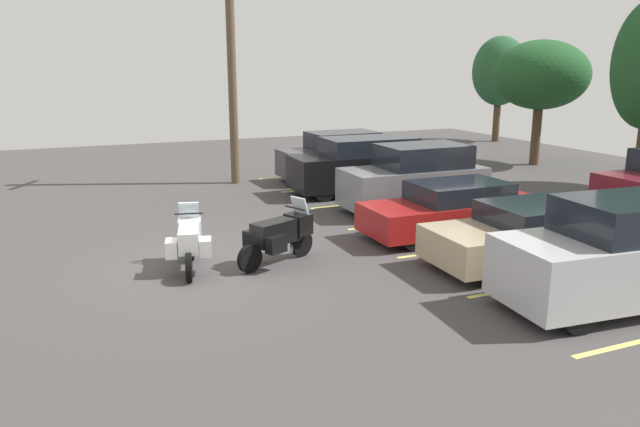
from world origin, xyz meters
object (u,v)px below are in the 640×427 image
at_px(motorcycle_touring, 189,241).
at_px(car_red, 455,209).
at_px(motorcycle_second, 280,234).
at_px(car_grey, 415,179).
at_px(car_charcoal, 338,157).
at_px(car_black, 360,165).
at_px(car_tan, 535,234).
at_px(car_silver, 627,253).
at_px(utility_pole, 231,50).

relative_size(motorcycle_touring, car_red, 0.42).
bearing_deg(motorcycle_second, car_grey, 119.86).
relative_size(car_charcoal, car_black, 0.94).
height_order(car_black, car_tan, car_black).
bearing_deg(car_tan, motorcycle_second, -113.66).
bearing_deg(motorcycle_second, motorcycle_touring, -101.41).
xyz_separation_m(car_silver, utility_pole, (-14.21, -3.45, 3.81)).
relative_size(car_black, utility_pole, 0.49).
bearing_deg(motorcycle_touring, car_tan, 69.50).
bearing_deg(motorcycle_second, car_tan, 66.34).
distance_m(car_charcoal, car_black, 2.51).
bearing_deg(car_black, car_silver, -0.04).
height_order(motorcycle_second, car_black, car_black).
bearing_deg(car_tan, motorcycle_touring, -110.50).
bearing_deg(utility_pole, car_black, 45.59).
height_order(car_red, car_tan, car_red).
bearing_deg(car_silver, car_tan, 176.70).
xyz_separation_m(motorcycle_touring, utility_pole, (-9.08, 3.50, 4.17)).
relative_size(motorcycle_second, car_charcoal, 0.47).
relative_size(car_tan, car_silver, 1.04).
bearing_deg(car_black, car_grey, 6.51).
height_order(car_tan, car_silver, car_silver).
height_order(car_charcoal, car_silver, car_silver).
relative_size(car_black, car_red, 0.95).
bearing_deg(motorcycle_second, car_red, 94.43).
height_order(motorcycle_touring, utility_pole, utility_pole).
height_order(car_grey, utility_pole, utility_pole).
xyz_separation_m(motorcycle_touring, car_charcoal, (-8.18, 7.26, 0.26)).
bearing_deg(motorcycle_touring, car_black, 129.26).
relative_size(car_charcoal, utility_pole, 0.46).
distance_m(motorcycle_touring, car_grey, 7.80).
height_order(car_charcoal, car_red, car_charcoal).
bearing_deg(car_tan, car_red, -174.34).
relative_size(car_black, car_silver, 0.97).
height_order(car_tan, utility_pole, utility_pole).
height_order(motorcycle_touring, car_black, car_black).
bearing_deg(utility_pole, motorcycle_touring, -21.09).
distance_m(motorcycle_touring, car_tan, 7.58).
distance_m(motorcycle_second, car_silver, 6.92).
bearing_deg(car_grey, car_tan, -2.22).
xyz_separation_m(motorcycle_second, car_red, (-0.38, 4.91, 0.01)).
bearing_deg(car_red, car_tan, 5.66).
distance_m(car_charcoal, car_red, 8.20).
bearing_deg(car_charcoal, utility_pole, -103.53).
height_order(motorcycle_touring, car_grey, car_grey).
bearing_deg(car_tan, car_black, -179.08).
distance_m(car_black, car_grey, 3.01).
xyz_separation_m(motorcycle_second, car_tan, (2.27, 5.17, 0.01)).
distance_m(car_grey, car_red, 2.76).
relative_size(motorcycle_touring, utility_pole, 0.22).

